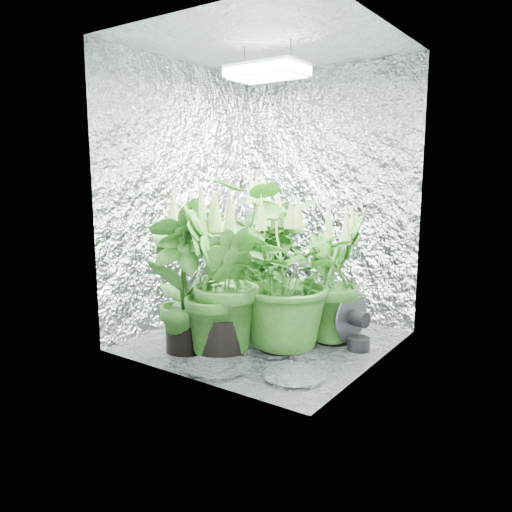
{
  "coord_description": "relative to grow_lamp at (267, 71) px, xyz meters",
  "views": [
    {
      "loc": [
        1.89,
        -2.82,
        1.19
      ],
      "look_at": [
        -0.09,
        0.0,
        0.6
      ],
      "focal_mm": 35.0,
      "sensor_mm": 36.0,
      "label": 1
    }
  ],
  "objects": [
    {
      "name": "ground",
      "position": [
        0.0,
        0.0,
        -1.83
      ],
      "size": [
        1.6,
        1.6,
        0.0
      ],
      "primitive_type": "plane",
      "color": "silver",
      "rests_on": "ground"
    },
    {
      "name": "walls",
      "position": [
        0.0,
        0.0,
        -0.83
      ],
      "size": [
        1.62,
        1.62,
        2.0
      ],
      "color": "silver",
      "rests_on": "ground"
    },
    {
      "name": "ceiling",
      "position": [
        0.0,
        0.0,
        0.17
      ],
      "size": [
        1.6,
        1.6,
        0.01
      ],
      "primitive_type": "cube",
      "color": "silver",
      "rests_on": "walls"
    },
    {
      "name": "grow_lamp",
      "position": [
        0.0,
        0.0,
        0.0
      ],
      "size": [
        0.5,
        0.3,
        0.22
      ],
      "color": "gray",
      "rests_on": "ceiling"
    },
    {
      "name": "plant_a",
      "position": [
        -0.47,
        0.48,
        -1.26
      ],
      "size": [
        1.06,
        1.06,
        1.19
      ],
      "rotation": [
        0.0,
        0.0,
        0.09
      ],
      "color": "black",
      "rests_on": "ground"
    },
    {
      "name": "plant_b",
      "position": [
        -0.21,
        0.45,
        -1.38
      ],
      "size": [
        0.64,
        0.64,
        1.0
      ],
      "rotation": [
        0.0,
        0.0,
        0.47
      ],
      "color": "black",
      "rests_on": "ground"
    },
    {
      "name": "plant_c",
      "position": [
        0.39,
        0.26,
        -1.39
      ],
      "size": [
        0.52,
        0.52,
        0.95
      ],
      "rotation": [
        0.0,
        0.0,
        1.67
      ],
      "color": "black",
      "rests_on": "ground"
    },
    {
      "name": "plant_d",
      "position": [
        -0.21,
        0.19,
        -1.42
      ],
      "size": [
        0.56,
        0.56,
        0.9
      ],
      "rotation": [
        0.0,
        0.0,
        2.86
      ],
      "color": "black",
      "rests_on": "ground"
    },
    {
      "name": "plant_e",
      "position": [
        0.17,
        -0.1,
        -1.33
      ],
      "size": [
        0.88,
        0.88,
        1.04
      ],
      "rotation": [
        0.0,
        0.0,
        3.16
      ],
      "color": "black",
      "rests_on": "ground"
    },
    {
      "name": "plant_f",
      "position": [
        -0.33,
        -0.47,
        -1.32
      ],
      "size": [
        0.67,
        0.67,
        1.09
      ],
      "rotation": [
        0.0,
        0.0,
        4.4
      ],
      "color": "black",
      "rests_on": "ground"
    },
    {
      "name": "plant_g",
      "position": [
        -0.07,
        -0.43,
        -1.34
      ],
      "size": [
        0.6,
        0.6,
        1.07
      ],
      "rotation": [
        0.0,
        0.0,
        4.58
      ],
      "color": "black",
      "rests_on": "ground"
    },
    {
      "name": "circulation_fan",
      "position": [
        0.59,
        0.2,
        -1.66
      ],
      "size": [
        0.18,
        0.33,
        0.38
      ],
      "rotation": [
        0.0,
        0.0,
        -0.23
      ],
      "color": "black",
      "rests_on": "ground"
    },
    {
      "name": "plant_label",
      "position": [
        -0.27,
        -0.5,
        -1.53
      ],
      "size": [
        0.05,
        0.03,
        0.07
      ],
      "primitive_type": "cube",
      "rotation": [
        -0.21,
        0.0,
        0.17
      ],
      "color": "white",
      "rests_on": "plant_f"
    }
  ]
}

